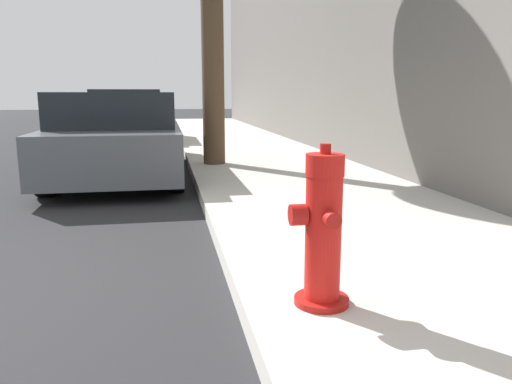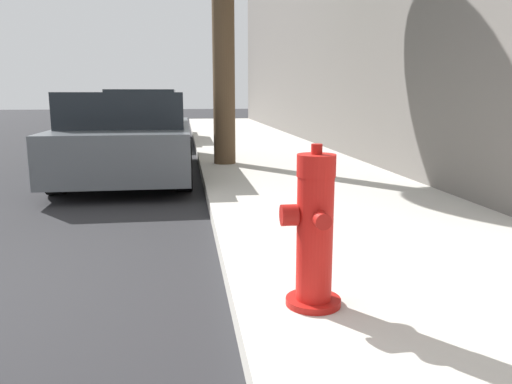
{
  "view_description": "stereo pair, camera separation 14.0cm",
  "coord_description": "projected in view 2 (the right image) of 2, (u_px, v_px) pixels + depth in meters",
  "views": [
    {
      "loc": [
        1.33,
        -2.71,
        1.23
      ],
      "look_at": [
        1.98,
        0.86,
        0.51
      ],
      "focal_mm": 35.0,
      "sensor_mm": 36.0,
      "label": 1
    },
    {
      "loc": [
        1.47,
        -2.73,
        1.23
      ],
      "look_at": [
        1.98,
        0.86,
        0.51
      ],
      "focal_mm": 35.0,
      "sensor_mm": 36.0,
      "label": 2
    }
  ],
  "objects": [
    {
      "name": "parked_car_mid",
      "position": [
        144.0,
        117.0,
        12.7
      ],
      "size": [
        1.77,
        4.24,
        1.34
      ],
      "color": "#B7B7BC",
      "rests_on": "ground_plane"
    },
    {
      "name": "sidewalk_slab",
      "position": [
        443.0,
        284.0,
        3.1
      ],
      "size": [
        2.66,
        40.0,
        0.14
      ],
      "color": "beige",
      "rests_on": "ground_plane"
    },
    {
      "name": "fire_hydrant",
      "position": [
        314.0,
        233.0,
        2.55
      ],
      "size": [
        0.32,
        0.32,
        0.84
      ],
      "color": "#A91511",
      "rests_on": "sidewalk_slab"
    },
    {
      "name": "parked_car_near",
      "position": [
        130.0,
        136.0,
        7.41
      ],
      "size": [
        1.77,
        4.18,
        1.25
      ],
      "color": "#4C5156",
      "rests_on": "ground_plane"
    }
  ]
}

